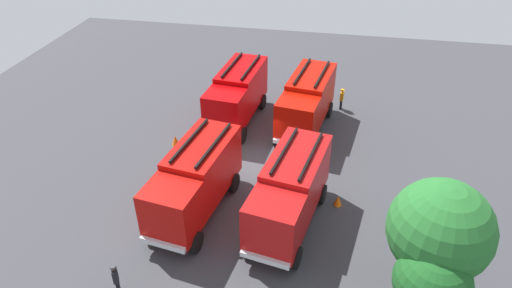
{
  "coord_description": "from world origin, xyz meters",
  "views": [
    {
      "loc": [
        22.26,
        4.3,
        16.52
      ],
      "look_at": [
        0.0,
        0.0,
        1.4
      ],
      "focal_mm": 31.33,
      "sensor_mm": 36.0,
      "label": 1
    }
  ],
  "objects_px": {
    "fire_truck_0": "(237,94)",
    "tree_0": "(440,230)",
    "firefighter_0": "(342,98)",
    "firefighter_1": "(116,278)",
    "traffic_cone_0": "(338,200)",
    "fire_truck_2": "(307,101)",
    "traffic_cone_1": "(175,140)",
    "fire_truck_1": "(195,179)",
    "tree_1": "(432,282)",
    "fire_truck_3": "(290,191)"
  },
  "relations": [
    {
      "from": "fire_truck_0",
      "to": "fire_truck_3",
      "type": "height_order",
      "value": "same"
    },
    {
      "from": "fire_truck_0",
      "to": "fire_truck_2",
      "type": "relative_size",
      "value": 0.99
    },
    {
      "from": "traffic_cone_0",
      "to": "tree_0",
      "type": "bearing_deg",
      "value": 33.25
    },
    {
      "from": "tree_1",
      "to": "tree_0",
      "type": "bearing_deg",
      "value": 171.44
    },
    {
      "from": "fire_truck_0",
      "to": "traffic_cone_1",
      "type": "bearing_deg",
      "value": -34.7
    },
    {
      "from": "fire_truck_0",
      "to": "traffic_cone_0",
      "type": "relative_size",
      "value": 11.52
    },
    {
      "from": "tree_0",
      "to": "tree_1",
      "type": "xyz_separation_m",
      "value": [
        1.55,
        -0.23,
        -1.22
      ]
    },
    {
      "from": "tree_0",
      "to": "traffic_cone_0",
      "type": "bearing_deg",
      "value": -146.75
    },
    {
      "from": "tree_0",
      "to": "traffic_cone_0",
      "type": "distance_m",
      "value": 7.81
    },
    {
      "from": "fire_truck_0",
      "to": "fire_truck_1",
      "type": "bearing_deg",
      "value": 5.84
    },
    {
      "from": "fire_truck_3",
      "to": "tree_0",
      "type": "bearing_deg",
      "value": 68.9
    },
    {
      "from": "fire_truck_1",
      "to": "traffic_cone_1",
      "type": "xyz_separation_m",
      "value": [
        -5.92,
        -3.36,
        -1.81
      ]
    },
    {
      "from": "fire_truck_2",
      "to": "firefighter_0",
      "type": "bearing_deg",
      "value": 153.16
    },
    {
      "from": "fire_truck_0",
      "to": "fire_truck_1",
      "type": "xyz_separation_m",
      "value": [
        9.84,
        0.02,
        0.0
      ]
    },
    {
      "from": "firefighter_0",
      "to": "tree_1",
      "type": "bearing_deg",
      "value": -71.76
    },
    {
      "from": "fire_truck_0",
      "to": "tree_0",
      "type": "relative_size",
      "value": 1.18
    },
    {
      "from": "fire_truck_3",
      "to": "tree_1",
      "type": "distance_m",
      "value": 8.02
    },
    {
      "from": "firefighter_1",
      "to": "fire_truck_0",
      "type": "bearing_deg",
      "value": -127.05
    },
    {
      "from": "tree_1",
      "to": "firefighter_0",
      "type": "bearing_deg",
      "value": -168.57
    },
    {
      "from": "firefighter_0",
      "to": "fire_truck_0",
      "type": "bearing_deg",
      "value": -149.99
    },
    {
      "from": "traffic_cone_1",
      "to": "fire_truck_2",
      "type": "bearing_deg",
      "value": 114.37
    },
    {
      "from": "fire_truck_3",
      "to": "firefighter_0",
      "type": "distance_m",
      "value": 13.22
    },
    {
      "from": "fire_truck_1",
      "to": "tree_0",
      "type": "height_order",
      "value": "tree_0"
    },
    {
      "from": "tree_0",
      "to": "traffic_cone_0",
      "type": "xyz_separation_m",
      "value": [
        -5.65,
        -3.7,
        -3.92
      ]
    },
    {
      "from": "fire_truck_3",
      "to": "tree_0",
      "type": "distance_m",
      "value": 7.53
    },
    {
      "from": "fire_truck_0",
      "to": "fire_truck_1",
      "type": "relative_size",
      "value": 0.99
    },
    {
      "from": "firefighter_0",
      "to": "firefighter_1",
      "type": "distance_m",
      "value": 20.87
    },
    {
      "from": "tree_0",
      "to": "fire_truck_3",
      "type": "bearing_deg",
      "value": -121.17
    },
    {
      "from": "fire_truck_1",
      "to": "firefighter_1",
      "type": "xyz_separation_m",
      "value": [
        5.85,
        -1.84,
        -1.18
      ]
    },
    {
      "from": "fire_truck_0",
      "to": "tree_0",
      "type": "height_order",
      "value": "tree_0"
    },
    {
      "from": "traffic_cone_0",
      "to": "tree_1",
      "type": "bearing_deg",
      "value": 25.75
    },
    {
      "from": "firefighter_0",
      "to": "tree_1",
      "type": "height_order",
      "value": "tree_1"
    },
    {
      "from": "fire_truck_2",
      "to": "firefighter_0",
      "type": "relative_size",
      "value": 4.6
    },
    {
      "from": "fire_truck_2",
      "to": "traffic_cone_0",
      "type": "relative_size",
      "value": 11.64
    },
    {
      "from": "fire_truck_0",
      "to": "tree_1",
      "type": "distance_m",
      "value": 18.7
    },
    {
      "from": "fire_truck_3",
      "to": "traffic_cone_1",
      "type": "relative_size",
      "value": 10.79
    },
    {
      "from": "fire_truck_1",
      "to": "firefighter_1",
      "type": "relative_size",
      "value": 4.31
    },
    {
      "from": "fire_truck_0",
      "to": "fire_truck_1",
      "type": "distance_m",
      "value": 9.84
    },
    {
      "from": "fire_truck_2",
      "to": "traffic_cone_1",
      "type": "distance_m",
      "value": 9.21
    },
    {
      "from": "firefighter_0",
      "to": "traffic_cone_0",
      "type": "xyz_separation_m",
      "value": [
        11.06,
        0.22,
        -0.58
      ]
    },
    {
      "from": "fire_truck_2",
      "to": "traffic_cone_1",
      "type": "relative_size",
      "value": 10.75
    },
    {
      "from": "fire_truck_1",
      "to": "firefighter_0",
      "type": "xyz_separation_m",
      "value": [
        -12.95,
        7.23,
        -1.25
      ]
    },
    {
      "from": "tree_0",
      "to": "fire_truck_1",
      "type": "bearing_deg",
      "value": -108.63
    },
    {
      "from": "firefighter_1",
      "to": "traffic_cone_1",
      "type": "bearing_deg",
      "value": -113.1
    },
    {
      "from": "traffic_cone_0",
      "to": "fire_truck_3",
      "type": "bearing_deg",
      "value": -52.6
    },
    {
      "from": "firefighter_1",
      "to": "traffic_cone_0",
      "type": "relative_size",
      "value": 2.7
    },
    {
      "from": "fire_truck_3",
      "to": "tree_0",
      "type": "relative_size",
      "value": 1.19
    },
    {
      "from": "fire_truck_2",
      "to": "tree_0",
      "type": "distance_m",
      "value": 14.95
    },
    {
      "from": "fire_truck_1",
      "to": "fire_truck_3",
      "type": "distance_m",
      "value": 4.96
    },
    {
      "from": "fire_truck_2",
      "to": "firefighter_1",
      "type": "relative_size",
      "value": 4.32
    }
  ]
}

